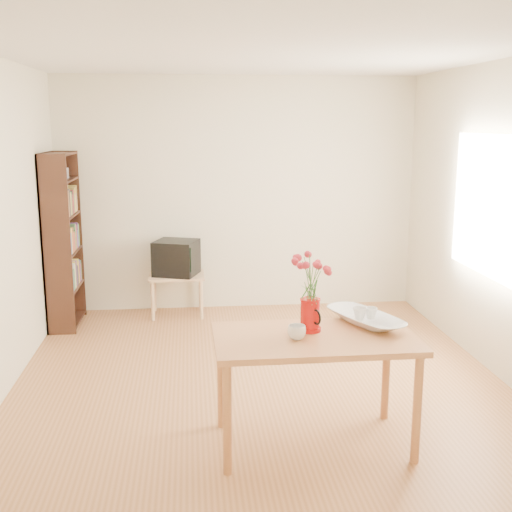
{
  "coord_description": "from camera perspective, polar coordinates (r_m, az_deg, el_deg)",
  "views": [
    {
      "loc": [
        -0.54,
        -4.91,
        2.1
      ],
      "look_at": [
        0.0,
        0.3,
        1.0
      ],
      "focal_mm": 45.0,
      "sensor_mm": 36.0,
      "label": 1
    }
  ],
  "objects": [
    {
      "name": "room",
      "position": [
        5.01,
        0.68,
        2.69
      ],
      "size": [
        4.5,
        4.5,
        4.5
      ],
      "color": "#9C6237",
      "rests_on": "ground"
    },
    {
      "name": "teacup_a",
      "position": [
        4.39,
        9.24,
        -3.94
      ],
      "size": [
        0.11,
        0.11,
        0.07
      ],
      "primitive_type": "imported",
      "rotation": [
        0.0,
        0.0,
        0.5
      ],
      "color": "white",
      "rests_on": "bowl"
    },
    {
      "name": "bookshelf",
      "position": [
        6.9,
        -16.73,
        0.83
      ],
      "size": [
        0.28,
        0.7,
        1.8
      ],
      "color": "black",
      "rests_on": "ground"
    },
    {
      "name": "bowl",
      "position": [
        4.39,
        9.76,
        -3.46
      ],
      "size": [
        0.57,
        0.57,
        0.4
      ],
      "primitive_type": "imported",
      "rotation": [
        0.0,
        0.0,
        0.43
      ],
      "color": "white",
      "rests_on": "table"
    },
    {
      "name": "television",
      "position": [
        7.04,
        -7.1,
        -0.09
      ],
      "size": [
        0.54,
        0.52,
        0.38
      ],
      "rotation": [
        0.0,
        0.0,
        -0.33
      ],
      "color": "black",
      "rests_on": "tv_stand"
    },
    {
      "name": "mug",
      "position": [
        4.08,
        3.65,
        -6.79
      ],
      "size": [
        0.12,
        0.12,
        0.09
      ],
      "primitive_type": "imported",
      "rotation": [
        0.0,
        0.0,
        3.1
      ],
      "color": "white",
      "rests_on": "table"
    },
    {
      "name": "tv_stand",
      "position": [
        7.09,
        -7.04,
        -2.21
      ],
      "size": [
        0.6,
        0.45,
        0.46
      ],
      "color": "tan",
      "rests_on": "ground"
    },
    {
      "name": "teacup_b",
      "position": [
        4.43,
        10.23,
        -3.87
      ],
      "size": [
        0.08,
        0.08,
        0.07
      ],
      "primitive_type": "imported",
      "rotation": [
        0.0,
        0.0,
        1.39
      ],
      "color": "white",
      "rests_on": "bowl"
    },
    {
      "name": "flowers",
      "position": [
        4.16,
        4.9,
        -1.55
      ],
      "size": [
        0.25,
        0.25,
        0.36
      ],
      "primitive_type": null,
      "color": "#E83648",
      "rests_on": "pitcher"
    },
    {
      "name": "pitcher",
      "position": [
        4.23,
        4.83,
        -5.34
      ],
      "size": [
        0.15,
        0.22,
        0.22
      ],
      "rotation": [
        0.0,
        0.0,
        0.35
      ],
      "color": "#BD0E0B",
      "rests_on": "table"
    },
    {
      "name": "table",
      "position": [
        4.2,
        5.22,
        -8.26
      ],
      "size": [
        1.3,
        0.75,
        0.75
      ],
      "rotation": [
        0.0,
        0.0,
        0.01
      ],
      "color": "#B06B3C",
      "rests_on": "ground"
    }
  ]
}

